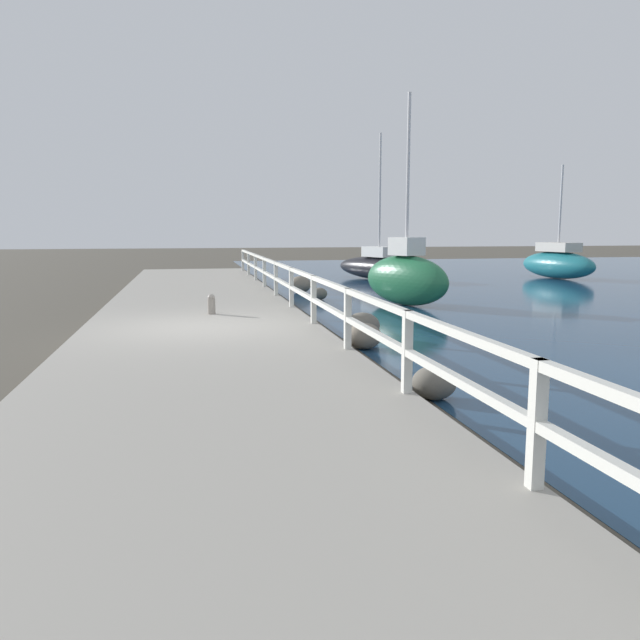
% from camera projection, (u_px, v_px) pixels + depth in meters
% --- Properties ---
extents(ground_plane, '(120.00, 120.00, 0.00)m').
position_uv_depth(ground_plane, '(203.00, 340.00, 11.93)').
color(ground_plane, '#4C473D').
extents(dock_walkway, '(4.53, 36.00, 0.26)m').
position_uv_depth(dock_walkway, '(203.00, 334.00, 11.91)').
color(dock_walkway, '#9E998E').
rests_on(dock_walkway, ground).
extents(railing, '(0.10, 32.50, 0.95)m').
position_uv_depth(railing, '(314.00, 291.00, 12.24)').
color(railing, silver).
rests_on(railing, dock_walkway).
extents(boulder_far_strip, '(0.69, 0.62, 0.51)m').
position_uv_depth(boulder_far_strip, '(362.00, 326.00, 12.07)').
color(boulder_far_strip, '#666056').
rests_on(boulder_far_strip, ground).
extents(boulder_mid_strip, '(0.75, 0.67, 0.56)m').
position_uv_depth(boulder_mid_strip, '(300.00, 285.00, 20.78)').
color(boulder_mid_strip, slate).
rests_on(boulder_mid_strip, ground).
extents(boulder_water_edge, '(0.57, 0.51, 0.42)m').
position_uv_depth(boulder_water_edge, '(434.00, 383.00, 7.76)').
color(boulder_water_edge, '#666056').
rests_on(boulder_water_edge, ground).
extents(boulder_upstream, '(0.49, 0.44, 0.37)m').
position_uv_depth(boulder_upstream, '(319.00, 294.00, 18.75)').
color(boulder_upstream, '#666056').
rests_on(boulder_upstream, ground).
extents(boulder_near_dock, '(0.62, 0.56, 0.47)m').
position_uv_depth(boulder_near_dock, '(364.00, 336.00, 11.04)').
color(boulder_near_dock, slate).
rests_on(boulder_near_dock, ground).
extents(mooring_bollard, '(0.17, 0.17, 0.44)m').
position_uv_depth(mooring_bollard, '(211.00, 304.00, 13.67)').
color(mooring_bollard, gray).
rests_on(mooring_bollard, dock_walkway).
extents(sailboat_black, '(2.95, 5.55, 5.98)m').
position_uv_depth(sailboat_black, '(379.00, 267.00, 26.08)').
color(sailboat_black, black).
rests_on(sailboat_black, water_surface).
extents(sailboat_green, '(2.10, 3.30, 5.72)m').
position_uv_depth(sailboat_green, '(406.00, 278.00, 17.33)').
color(sailboat_green, '#236B42').
rests_on(sailboat_green, water_surface).
extents(sailboat_teal, '(1.94, 4.33, 4.79)m').
position_uv_depth(sailboat_teal, '(558.00, 263.00, 26.78)').
color(sailboat_teal, '#1E707A').
rests_on(sailboat_teal, water_surface).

